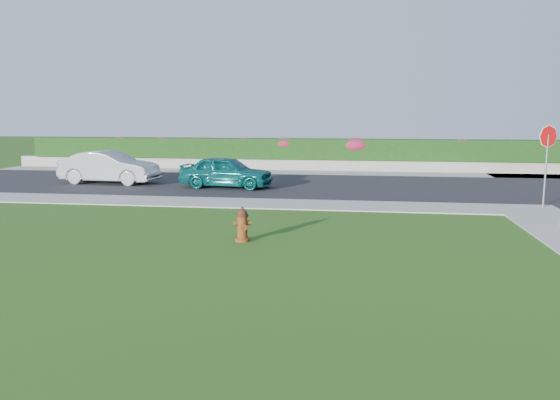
% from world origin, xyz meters
% --- Properties ---
extents(ground, '(120.00, 120.00, 0.00)m').
position_xyz_m(ground, '(0.00, 0.00, 0.00)').
color(ground, black).
rests_on(ground, ground).
extents(street_far, '(26.00, 8.00, 0.04)m').
position_xyz_m(street_far, '(-5.00, 14.00, 0.02)').
color(street_far, black).
rests_on(street_far, ground).
extents(sidewalk_far, '(24.00, 2.00, 0.04)m').
position_xyz_m(sidewalk_far, '(-6.00, 9.00, 0.02)').
color(sidewalk_far, gray).
rests_on(sidewalk_far, ground).
extents(curb_corner, '(2.00, 2.00, 0.04)m').
position_xyz_m(curb_corner, '(7.00, 9.00, 0.02)').
color(curb_corner, gray).
rests_on(curb_corner, ground).
extents(sidewalk_beyond, '(34.00, 2.00, 0.04)m').
position_xyz_m(sidewalk_beyond, '(-1.00, 19.00, 0.02)').
color(sidewalk_beyond, gray).
rests_on(sidewalk_beyond, ground).
extents(retaining_wall, '(34.00, 0.40, 0.60)m').
position_xyz_m(retaining_wall, '(-1.00, 20.50, 0.30)').
color(retaining_wall, gray).
rests_on(retaining_wall, ground).
extents(hedge, '(32.00, 0.90, 1.10)m').
position_xyz_m(hedge, '(-1.00, 20.60, 1.15)').
color(hedge, black).
rests_on(hedge, retaining_wall).
extents(fire_hydrant, '(0.43, 0.41, 0.84)m').
position_xyz_m(fire_hydrant, '(-1.12, 3.55, 0.40)').
color(fire_hydrant, '#50240C').
rests_on(fire_hydrant, ground).
extents(sedan_teal, '(3.96, 1.93, 1.30)m').
position_xyz_m(sedan_teal, '(-3.79, 12.71, 0.69)').
color(sedan_teal, '#0B5656').
rests_on(sedan_teal, street_far).
extents(sedan_silver, '(4.35, 1.77, 1.40)m').
position_xyz_m(sedan_silver, '(-9.16, 13.30, 0.74)').
color(sedan_silver, '#9FA2A7').
rests_on(sedan_silver, street_far).
extents(stop_sign, '(0.66, 0.37, 2.70)m').
position_xyz_m(stop_sign, '(7.56, 9.46, 2.02)').
color(stop_sign, slate).
rests_on(stop_sign, ground).
extents(flower_clump_a, '(1.06, 0.68, 0.53)m').
position_xyz_m(flower_clump_a, '(-11.88, 20.50, 1.49)').
color(flower_clump_a, '#B61F53').
rests_on(flower_clump_a, hedge).
extents(flower_clump_b, '(1.10, 0.71, 0.55)m').
position_xyz_m(flower_clump_b, '(-9.39, 20.50, 1.48)').
color(flower_clump_b, '#B61F53').
rests_on(flower_clump_b, hedge).
extents(flower_clump_c, '(1.04, 0.67, 0.52)m').
position_xyz_m(flower_clump_c, '(-4.66, 20.50, 1.49)').
color(flower_clump_c, '#B61F53').
rests_on(flower_clump_c, hedge).
extents(flower_clump_d, '(1.27, 0.82, 0.64)m').
position_xyz_m(flower_clump_d, '(-2.45, 20.50, 1.45)').
color(flower_clump_d, '#B61F53').
rests_on(flower_clump_d, hedge).
extents(flower_clump_e, '(1.52, 0.98, 0.76)m').
position_xyz_m(flower_clump_e, '(1.39, 20.50, 1.40)').
color(flower_clump_e, '#B61F53').
rests_on(flower_clump_e, hedge).
extents(flower_clump_f, '(1.05, 0.67, 0.52)m').
position_xyz_m(flower_clump_f, '(6.89, 20.50, 1.49)').
color(flower_clump_f, '#B61F53').
rests_on(flower_clump_f, hedge).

